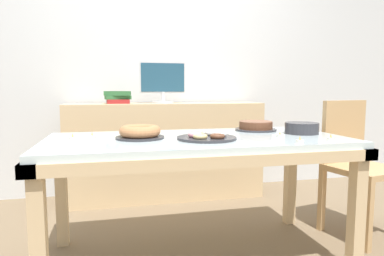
{
  "coord_description": "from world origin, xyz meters",
  "views": [
    {
      "loc": [
        -0.49,
        -1.93,
        1.01
      ],
      "look_at": [
        -0.04,
        -0.05,
        0.8
      ],
      "focal_mm": 32.0,
      "sensor_mm": 36.0,
      "label": 1
    }
  ],
  "objects_px": {
    "pastry_platter": "(207,137)",
    "tealight_right_edge": "(73,138)",
    "tealight_near_cakes": "(92,136)",
    "tealight_centre": "(331,139)",
    "cake_chocolate_round": "(256,126)",
    "cake_golden_bundt": "(140,132)",
    "plate_stack": "(302,128)",
    "book_stack": "(118,97)",
    "tealight_left_edge": "(300,141)",
    "chair": "(356,160)",
    "tealight_near_front": "(280,135)",
    "computer_monitor": "(163,83)"
  },
  "relations": [
    {
      "from": "book_stack",
      "to": "pastry_platter",
      "type": "distance_m",
      "value": 1.42
    },
    {
      "from": "computer_monitor",
      "to": "cake_chocolate_round",
      "type": "relative_size",
      "value": 1.51
    },
    {
      "from": "tealight_near_front",
      "to": "book_stack",
      "type": "bearing_deg",
      "value": 124.0
    },
    {
      "from": "book_stack",
      "to": "chair",
      "type": "bearing_deg",
      "value": -34.48
    },
    {
      "from": "tealight_near_cakes",
      "to": "tealight_right_edge",
      "type": "height_order",
      "value": "same"
    },
    {
      "from": "cake_chocolate_round",
      "to": "tealight_right_edge",
      "type": "xyz_separation_m",
      "value": [
        -1.17,
        -0.18,
        -0.02
      ]
    },
    {
      "from": "pastry_platter",
      "to": "tealight_near_cakes",
      "type": "bearing_deg",
      "value": 162.49
    },
    {
      "from": "tealight_centre",
      "to": "tealight_near_front",
      "type": "height_order",
      "value": "same"
    },
    {
      "from": "pastry_platter",
      "to": "plate_stack",
      "type": "height_order",
      "value": "plate_stack"
    },
    {
      "from": "cake_chocolate_round",
      "to": "cake_golden_bundt",
      "type": "relative_size",
      "value": 1.02
    },
    {
      "from": "computer_monitor",
      "to": "pastry_platter",
      "type": "relative_size",
      "value": 1.26
    },
    {
      "from": "plate_stack",
      "to": "tealight_centre",
      "type": "relative_size",
      "value": 5.25
    },
    {
      "from": "chair",
      "to": "tealight_near_cakes",
      "type": "xyz_separation_m",
      "value": [
        -1.79,
        -0.02,
        0.23
      ]
    },
    {
      "from": "chair",
      "to": "tealight_near_front",
      "type": "relative_size",
      "value": 23.5
    },
    {
      "from": "tealight_left_edge",
      "to": "tealight_near_front",
      "type": "relative_size",
      "value": 1.0
    },
    {
      "from": "tealight_centre",
      "to": "pastry_platter",
      "type": "bearing_deg",
      "value": 163.27
    },
    {
      "from": "tealight_left_edge",
      "to": "tealight_near_cakes",
      "type": "bearing_deg",
      "value": 157.72
    },
    {
      "from": "cake_golden_bundt",
      "to": "tealight_centre",
      "type": "height_order",
      "value": "cake_golden_bundt"
    },
    {
      "from": "tealight_left_edge",
      "to": "tealight_right_edge",
      "type": "xyz_separation_m",
      "value": [
        -1.17,
        0.39,
        0.0
      ]
    },
    {
      "from": "pastry_platter",
      "to": "tealight_centre",
      "type": "height_order",
      "value": "pastry_platter"
    },
    {
      "from": "tealight_centre",
      "to": "tealight_left_edge",
      "type": "height_order",
      "value": "same"
    },
    {
      "from": "pastry_platter",
      "to": "plate_stack",
      "type": "distance_m",
      "value": 0.66
    },
    {
      "from": "chair",
      "to": "tealight_right_edge",
      "type": "relative_size",
      "value": 23.5
    },
    {
      "from": "book_stack",
      "to": "tealight_centre",
      "type": "xyz_separation_m",
      "value": [
        1.11,
        -1.52,
        -0.2
      ]
    },
    {
      "from": "pastry_platter",
      "to": "cake_chocolate_round",
      "type": "bearing_deg",
      "value": 36.83
    },
    {
      "from": "cake_chocolate_round",
      "to": "plate_stack",
      "type": "relative_size",
      "value": 1.34
    },
    {
      "from": "plate_stack",
      "to": "tealight_near_front",
      "type": "bearing_deg",
      "value": -150.58
    },
    {
      "from": "tealight_centre",
      "to": "tealight_near_cakes",
      "type": "relative_size",
      "value": 1.0
    },
    {
      "from": "tealight_left_edge",
      "to": "tealight_near_front",
      "type": "distance_m",
      "value": 0.23
    },
    {
      "from": "tealight_near_cakes",
      "to": "tealight_centre",
      "type": "bearing_deg",
      "value": -17.12
    },
    {
      "from": "pastry_platter",
      "to": "tealight_near_front",
      "type": "bearing_deg",
      "value": -1.5
    },
    {
      "from": "plate_stack",
      "to": "tealight_right_edge",
      "type": "height_order",
      "value": "plate_stack"
    },
    {
      "from": "tealight_near_front",
      "to": "cake_golden_bundt",
      "type": "bearing_deg",
      "value": 170.91
    },
    {
      "from": "cake_chocolate_round",
      "to": "cake_golden_bundt",
      "type": "bearing_deg",
      "value": -165.19
    },
    {
      "from": "tealight_centre",
      "to": "cake_chocolate_round",
      "type": "bearing_deg",
      "value": 111.94
    },
    {
      "from": "pastry_platter",
      "to": "chair",
      "type": "bearing_deg",
      "value": 10.59
    },
    {
      "from": "book_stack",
      "to": "cake_golden_bundt",
      "type": "relative_size",
      "value": 0.88
    },
    {
      "from": "cake_chocolate_round",
      "to": "plate_stack",
      "type": "bearing_deg",
      "value": -45.7
    },
    {
      "from": "plate_stack",
      "to": "tealight_near_cakes",
      "type": "xyz_separation_m",
      "value": [
        -1.29,
        0.09,
        -0.02
      ]
    },
    {
      "from": "cake_golden_bundt",
      "to": "tealight_left_edge",
      "type": "bearing_deg",
      "value": -23.97
    },
    {
      "from": "cake_chocolate_round",
      "to": "tealight_left_edge",
      "type": "bearing_deg",
      "value": -90.23
    },
    {
      "from": "computer_monitor",
      "to": "cake_chocolate_round",
      "type": "xyz_separation_m",
      "value": [
        0.49,
        -1.0,
        -0.32
      ]
    },
    {
      "from": "pastry_platter",
      "to": "cake_golden_bundt",
      "type": "bearing_deg",
      "value": 162.1
    },
    {
      "from": "tealight_near_cakes",
      "to": "tealight_left_edge",
      "type": "height_order",
      "value": "same"
    },
    {
      "from": "chair",
      "to": "cake_chocolate_round",
      "type": "distance_m",
      "value": 0.77
    },
    {
      "from": "book_stack",
      "to": "tealight_near_cakes",
      "type": "relative_size",
      "value": 6.11
    },
    {
      "from": "pastry_platter",
      "to": "tealight_right_edge",
      "type": "bearing_deg",
      "value": 168.54
    },
    {
      "from": "chair",
      "to": "plate_stack",
      "type": "bearing_deg",
      "value": -167.87
    },
    {
      "from": "cake_golden_bundt",
      "to": "plate_stack",
      "type": "height_order",
      "value": "cake_golden_bundt"
    },
    {
      "from": "plate_stack",
      "to": "tealight_left_edge",
      "type": "relative_size",
      "value": 5.25
    }
  ]
}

